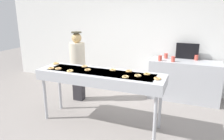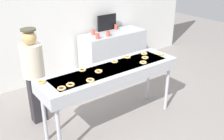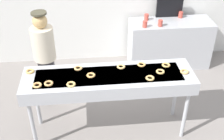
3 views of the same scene
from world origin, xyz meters
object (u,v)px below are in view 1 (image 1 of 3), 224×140
at_px(glazed_donut_3, 113,70).
at_px(glazed_donut_4, 125,77).
at_px(glazed_donut_9, 70,71).
at_px(paper_cup_1, 166,56).
at_px(glazed_donut_2, 88,70).
at_px(glazed_donut_11, 129,71).
at_px(glazed_donut_0, 58,69).
at_px(glazed_donut_5, 85,66).
at_px(fryer_conveyor, 100,77).
at_px(glazed_donut_8, 147,74).
at_px(glazed_donut_7, 56,63).
at_px(paper_cup_2, 160,58).
at_px(prep_counter, 184,80).
at_px(glazed_donut_1, 138,76).
at_px(paper_cup_0, 173,59).
at_px(worker_baker, 78,62).
at_px(menu_display, 187,51).
at_px(paper_cup_3, 196,58).
at_px(glazed_donut_6, 157,78).
at_px(glazed_donut_10, 51,68).

height_order(glazed_donut_3, glazed_donut_4, same).
relative_size(glazed_donut_9, paper_cup_1, 0.97).
xyz_separation_m(glazed_donut_2, glazed_donut_11, (0.73, 0.20, 0.00)).
distance_m(glazed_donut_3, paper_cup_1, 1.89).
relative_size(glazed_donut_0, glazed_donut_2, 1.00).
distance_m(glazed_donut_2, glazed_donut_5, 0.26).
bearing_deg(fryer_conveyor, glazed_donut_8, 9.74).
distance_m(fryer_conveyor, glazed_donut_0, 0.81).
xyz_separation_m(glazed_donut_3, glazed_donut_7, (-1.26, 0.01, 0.00)).
height_order(glazed_donut_5, glazed_donut_8, same).
bearing_deg(paper_cup_2, prep_counter, 17.93).
bearing_deg(glazed_donut_3, glazed_donut_1, -18.87).
xyz_separation_m(paper_cup_0, paper_cup_1, (-0.20, 0.30, 0.00)).
bearing_deg(worker_baker, menu_display, -164.65).
distance_m(glazed_donut_4, paper_cup_3, 2.37).
bearing_deg(glazed_donut_6, glazed_donut_3, 166.14).
height_order(fryer_conveyor, paper_cup_2, paper_cup_2).
bearing_deg(glazed_donut_10, glazed_donut_4, 0.43).
bearing_deg(glazed_donut_11, glazed_donut_10, -166.06).
bearing_deg(glazed_donut_8, glazed_donut_4, -135.20).
xyz_separation_m(glazed_donut_2, paper_cup_1, (1.15, 1.92, -0.03)).
bearing_deg(glazed_donut_7, worker_baker, 79.00).
relative_size(glazed_donut_4, paper_cup_0, 0.97).
xyz_separation_m(fryer_conveyor, glazed_donut_10, (-0.93, -0.16, 0.11)).
bearing_deg(glazed_donut_11, fryer_conveyor, -158.41).
bearing_deg(menu_display, paper_cup_3, -17.52).
relative_size(glazed_donut_8, paper_cup_2, 0.97).
relative_size(glazed_donut_10, glazed_donut_11, 1.00).
xyz_separation_m(glazed_donut_1, glazed_donut_6, (0.33, -0.03, 0.00)).
xyz_separation_m(glazed_donut_10, paper_cup_1, (1.84, 2.07, -0.03)).
height_order(glazed_donut_7, paper_cup_3, paper_cup_3).
bearing_deg(paper_cup_1, paper_cup_2, -106.54).
distance_m(glazed_donut_2, worker_baker, 1.09).
height_order(glazed_donut_8, paper_cup_0, paper_cup_0).
bearing_deg(glazed_donut_6, glazed_donut_5, 170.83).
bearing_deg(prep_counter, glazed_donut_6, -100.71).
xyz_separation_m(fryer_conveyor, glazed_donut_4, (0.53, -0.15, 0.11)).
relative_size(worker_baker, paper_cup_0, 13.40).
distance_m(glazed_donut_4, glazed_donut_10, 1.47).
distance_m(glazed_donut_3, glazed_donut_7, 1.26).
distance_m(glazed_donut_7, prep_counter, 2.98).
bearing_deg(glazed_donut_8, paper_cup_2, 90.60).
relative_size(glazed_donut_0, glazed_donut_4, 1.00).
bearing_deg(glazed_donut_1, glazed_donut_10, -174.88).
bearing_deg(glazed_donut_1, paper_cup_3, 65.60).
distance_m(glazed_donut_6, glazed_donut_8, 0.28).
distance_m(glazed_donut_3, glazed_donut_5, 0.60).
height_order(glazed_donut_0, paper_cup_0, paper_cup_0).
xyz_separation_m(glazed_donut_0, glazed_donut_7, (-0.28, 0.31, 0.00)).
distance_m(glazed_donut_1, paper_cup_1, 1.93).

